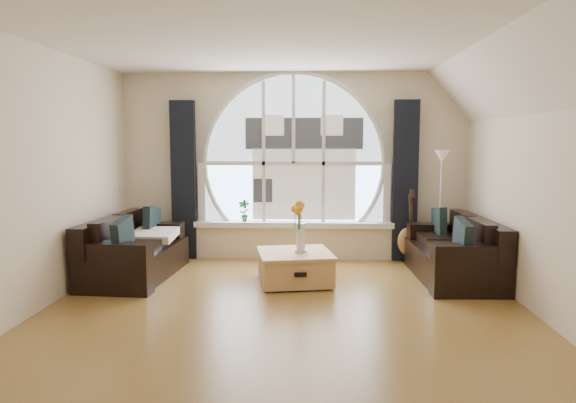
{
  "coord_description": "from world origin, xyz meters",
  "views": [
    {
      "loc": [
        0.26,
        -4.96,
        1.73
      ],
      "look_at": [
        0.0,
        0.9,
        1.05
      ],
      "focal_mm": 32.89,
      "sensor_mm": 36.0,
      "label": 1
    }
  ],
  "objects_px": {
    "potted_plant": "(244,210)",
    "coffee_chest": "(295,266)",
    "vase_flowers": "(301,220)",
    "sofa_left": "(135,246)",
    "sofa_right": "(453,248)",
    "floor_lamp": "(440,209)",
    "guitar": "(410,226)"
  },
  "relations": [
    {
      "from": "sofa_left",
      "to": "sofa_right",
      "type": "xyz_separation_m",
      "value": [
        3.99,
        0.08,
        0.0
      ]
    },
    {
      "from": "coffee_chest",
      "to": "guitar",
      "type": "xyz_separation_m",
      "value": [
        1.59,
        1.15,
        0.32
      ]
    },
    {
      "from": "vase_flowers",
      "to": "guitar",
      "type": "distance_m",
      "value": 1.92
    },
    {
      "from": "sofa_left",
      "to": "guitar",
      "type": "distance_m",
      "value": 3.75
    },
    {
      "from": "sofa_left",
      "to": "sofa_right",
      "type": "distance_m",
      "value": 3.99
    },
    {
      "from": "potted_plant",
      "to": "coffee_chest",
      "type": "bearing_deg",
      "value": -59.22
    },
    {
      "from": "coffee_chest",
      "to": "vase_flowers",
      "type": "distance_m",
      "value": 0.57
    },
    {
      "from": "floor_lamp",
      "to": "guitar",
      "type": "relative_size",
      "value": 1.51
    },
    {
      "from": "vase_flowers",
      "to": "guitar",
      "type": "relative_size",
      "value": 0.66
    },
    {
      "from": "sofa_right",
      "to": "coffee_chest",
      "type": "bearing_deg",
      "value": -174.5
    },
    {
      "from": "coffee_chest",
      "to": "sofa_left",
      "type": "bearing_deg",
      "value": 164.44
    },
    {
      "from": "floor_lamp",
      "to": "vase_flowers",
      "type": "bearing_deg",
      "value": -154.32
    },
    {
      "from": "sofa_right",
      "to": "vase_flowers",
      "type": "distance_m",
      "value": 1.95
    },
    {
      "from": "vase_flowers",
      "to": "guitar",
      "type": "height_order",
      "value": "vase_flowers"
    },
    {
      "from": "sofa_right",
      "to": "sofa_left",
      "type": "bearing_deg",
      "value": 179.26
    },
    {
      "from": "coffee_chest",
      "to": "potted_plant",
      "type": "xyz_separation_m",
      "value": [
        -0.79,
        1.32,
        0.5
      ]
    },
    {
      "from": "sofa_right",
      "to": "guitar",
      "type": "relative_size",
      "value": 1.61
    },
    {
      "from": "coffee_chest",
      "to": "vase_flowers",
      "type": "height_order",
      "value": "vase_flowers"
    },
    {
      "from": "guitar",
      "to": "potted_plant",
      "type": "height_order",
      "value": "guitar"
    },
    {
      "from": "sofa_left",
      "to": "potted_plant",
      "type": "relative_size",
      "value": 5.33
    },
    {
      "from": "vase_flowers",
      "to": "potted_plant",
      "type": "xyz_separation_m",
      "value": [
        -0.86,
        1.32,
        -0.06
      ]
    },
    {
      "from": "sofa_right",
      "to": "vase_flowers",
      "type": "height_order",
      "value": "vase_flowers"
    },
    {
      "from": "vase_flowers",
      "to": "potted_plant",
      "type": "distance_m",
      "value": 1.58
    },
    {
      "from": "guitar",
      "to": "potted_plant",
      "type": "relative_size",
      "value": 3.31
    },
    {
      "from": "coffee_chest",
      "to": "potted_plant",
      "type": "distance_m",
      "value": 1.62
    },
    {
      "from": "vase_flowers",
      "to": "guitar",
      "type": "bearing_deg",
      "value": 36.91
    },
    {
      "from": "sofa_left",
      "to": "floor_lamp",
      "type": "height_order",
      "value": "floor_lamp"
    },
    {
      "from": "potted_plant",
      "to": "vase_flowers",
      "type": "bearing_deg",
      "value": -57.01
    },
    {
      "from": "sofa_right",
      "to": "floor_lamp",
      "type": "xyz_separation_m",
      "value": [
        -0.02,
        0.65,
        0.4
      ]
    },
    {
      "from": "sofa_left",
      "to": "vase_flowers",
      "type": "xyz_separation_m",
      "value": [
        2.1,
        -0.18,
        0.37
      ]
    },
    {
      "from": "sofa_left",
      "to": "floor_lamp",
      "type": "relative_size",
      "value": 1.07
    },
    {
      "from": "coffee_chest",
      "to": "vase_flowers",
      "type": "xyz_separation_m",
      "value": [
        0.07,
        0.0,
        0.56
      ]
    }
  ]
}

